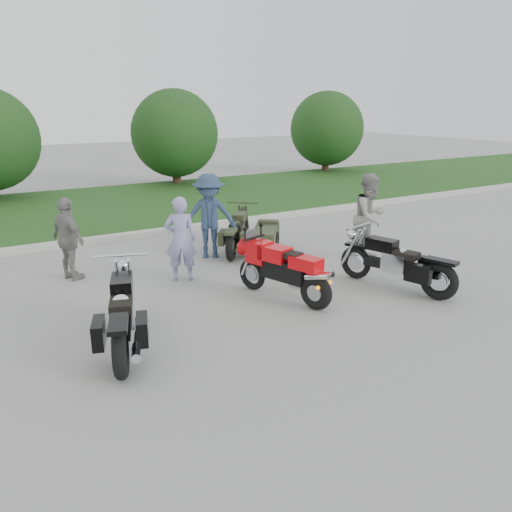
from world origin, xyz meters
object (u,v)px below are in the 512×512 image
person_grey (370,217)px  person_back (69,239)px  cruiser_sidecar (254,236)px  person_stripe (181,239)px  cruiser_right (400,266)px  sportbike_red (285,269)px  cruiser_left (123,318)px  person_denim (209,216)px

person_grey → person_back: size_ratio=1.17×
cruiser_sidecar → person_stripe: person_stripe is taller
cruiser_right → cruiser_sidecar: (-1.15, 3.52, -0.07)m
sportbike_red → cruiser_left: (-3.03, -0.43, -0.09)m
person_grey → person_back: bearing=152.3°
person_grey → person_stripe: bearing=159.4°
cruiser_right → person_stripe: bearing=124.9°
person_grey → sportbike_red: bearing=-169.6°
cruiser_sidecar → person_back: bearing=-144.7°
cruiser_left → cruiser_sidecar: bearing=57.4°
sportbike_red → cruiser_left: sportbike_red is taller
cruiser_left → person_back: (-0.04, 3.51, 0.35)m
sportbike_red → cruiser_left: bearing=169.8°
cruiser_left → cruiser_sidecar: 5.19m
person_back → sportbike_red: bearing=-155.9°
cruiser_sidecar → person_stripe: bearing=-118.6°
cruiser_left → person_stripe: person_stripe is taller
person_stripe → person_grey: 4.28m
cruiser_sidecar → person_stripe: size_ratio=1.22×
cruiser_left → person_back: person_back is taller
cruiser_right → person_grey: 2.06m
cruiser_sidecar → person_grey: (2.01, -1.72, 0.56)m
cruiser_left → person_grey: bearing=32.8°
cruiser_right → person_denim: size_ratio=1.22×
person_stripe → person_denim: size_ratio=0.89×
cruiser_sidecar → person_stripe: 2.41m
sportbike_red → person_denim: bearing=72.2°
cruiser_left → cruiser_right: bearing=15.7°
cruiser_right → person_stripe: size_ratio=1.38×
person_grey → cruiser_right: bearing=-125.3°
cruiser_left → cruiser_sidecar: size_ratio=1.16×
cruiser_left → person_grey: size_ratio=1.24×
cruiser_sidecar → person_denim: bearing=-153.2°
cruiser_sidecar → person_denim: (-1.03, 0.22, 0.55)m
person_denim → sportbike_red: bearing=-64.1°
person_stripe → cruiser_right: bearing=167.8°
sportbike_red → cruiser_sidecar: bearing=52.2°
person_back → person_stripe: bearing=-142.4°
cruiser_sidecar → person_grey: bearing=-1.6°
cruiser_left → person_grey: (6.06, 1.54, 0.48)m
person_denim → cruiser_right: bearing=-34.2°
person_denim → person_back: (-3.05, 0.03, -0.12)m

